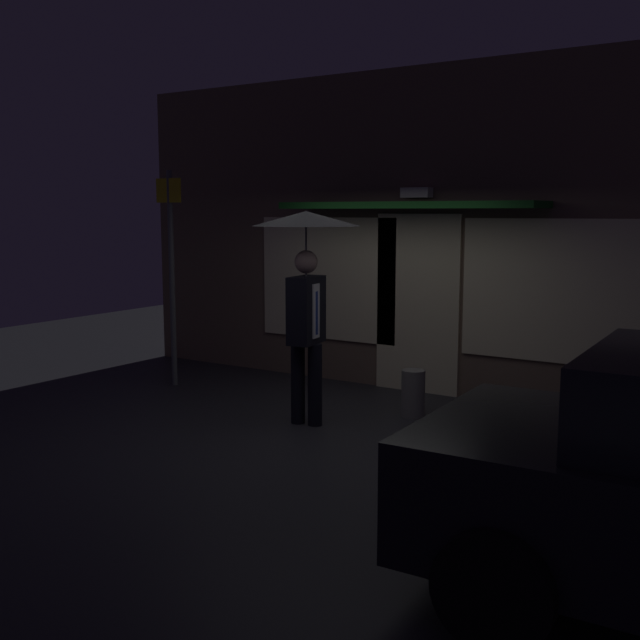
# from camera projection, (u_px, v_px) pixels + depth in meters

# --- Properties ---
(ground_plane) EXTENTS (18.00, 18.00, 0.00)m
(ground_plane) POSITION_uv_depth(u_px,v_px,m) (323.00, 434.00, 7.66)
(ground_plane) COLOR #26262B
(building_facade) EXTENTS (8.60, 1.00, 3.95)m
(building_facade) POSITION_uv_depth(u_px,v_px,m) (424.00, 234.00, 9.34)
(building_facade) COLOR brown
(building_facade) RESTS_ON ground
(person_with_umbrella) EXTENTS (1.11, 1.11, 2.23)m
(person_with_umbrella) POSITION_uv_depth(u_px,v_px,m) (306.00, 264.00, 7.78)
(person_with_umbrella) COLOR black
(person_with_umbrella) RESTS_ON ground
(street_sign_post) EXTENTS (0.40, 0.07, 2.74)m
(street_sign_post) POSITION_uv_depth(u_px,v_px,m) (171.00, 266.00, 9.61)
(street_sign_post) COLOR #595B60
(street_sign_post) RESTS_ON ground
(sidewalk_bollard) EXTENTS (0.26, 0.26, 0.52)m
(sidewalk_bollard) POSITION_uv_depth(u_px,v_px,m) (413.00, 393.00, 8.27)
(sidewalk_bollard) COLOR slate
(sidewalk_bollard) RESTS_ON ground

